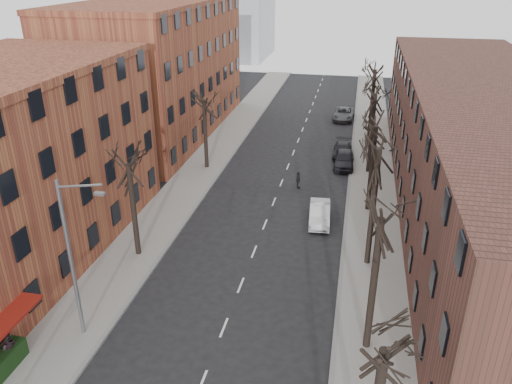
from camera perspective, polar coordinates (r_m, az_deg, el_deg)
The scene contains 18 objects.
sidewalk_left at distance 49.38m, azimuth -5.74°, elevation 3.28°, with size 4.00×90.00×0.15m, color gray.
sidewalk_right at distance 47.37m, azimuth 13.11°, elevation 1.77°, with size 4.00×90.00×0.15m, color gray.
building_left_far at distance 58.25m, azimuth -11.13°, elevation 13.39°, with size 12.00×28.00×14.00m, color brown.
building_right at distance 42.10m, azimuth 24.73°, elevation 4.34°, with size 12.00×50.00×10.00m, color #542E27.
tree_right_b at distance 27.60m, azimuth 12.44°, elevation -16.95°, with size 5.20×5.20×10.80m, color black, non-canonical shape.
tree_right_c at distance 34.03m, azimuth 12.53°, elevation -8.03°, with size 5.20×5.20×11.60m, color black, non-canonical shape.
tree_right_d at distance 41.01m, azimuth 12.58°, elevation -2.04°, with size 5.20×5.20×10.00m, color black, non-canonical shape.
tree_right_e at distance 48.31m, azimuth 12.62°, elevation 2.18°, with size 5.20×5.20×10.80m, color black, non-canonical shape.
tree_right_f at distance 55.80m, azimuth 12.65°, elevation 5.28°, with size 5.20×5.20×11.60m, color black, non-canonical shape.
tree_left_a at distance 35.10m, azimuth -13.24°, elevation -7.01°, with size 5.20×5.20×9.50m, color black, non-canonical shape.
tree_left_b at distance 48.41m, azimuth -5.63°, elevation 2.73°, with size 5.20×5.20×9.50m, color black, non-canonical shape.
streetlight at distance 26.38m, azimuth -20.19°, elevation -6.70°, with size 2.45×0.22×9.03m.
silver_sedan at distance 38.26m, azimuth 7.29°, elevation -2.44°, with size 1.52×4.36×1.44m, color silver.
parked_car_near at distance 48.98m, azimuth 10.03°, elevation 3.74°, with size 1.89×4.69×1.60m, color black.
parked_car_mid at distance 51.82m, azimuth 9.84°, elevation 4.77°, with size 1.82×4.49×1.30m, color black.
parked_car_far at distance 64.36m, azimuth 10.00°, elevation 8.78°, with size 2.35×5.10×1.42m, color #53555A.
pedestrian_b at distance 28.14m, azimuth -26.42°, elevation -15.71°, with size 0.85×0.67×1.76m, color black.
pedestrian_crossing at distance 43.73m, azimuth 4.84°, elevation 1.36°, with size 0.90×0.37×1.53m, color black.
Camera 1 is at (6.08, -8.74, 18.15)m, focal length 35.00 mm.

